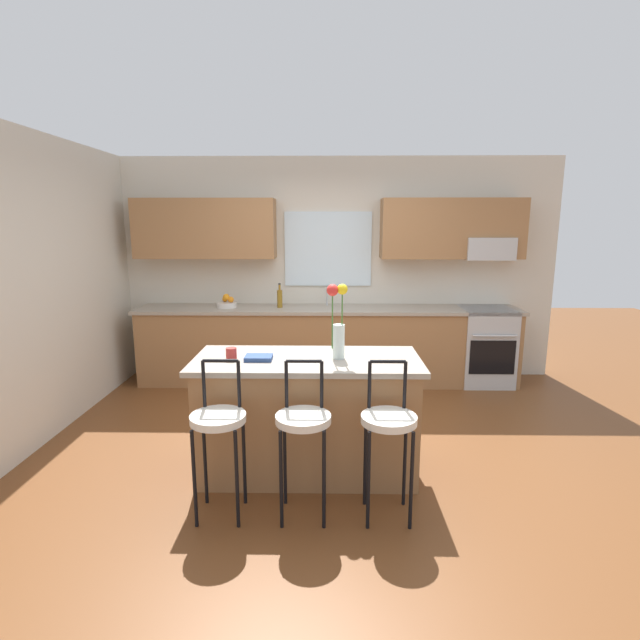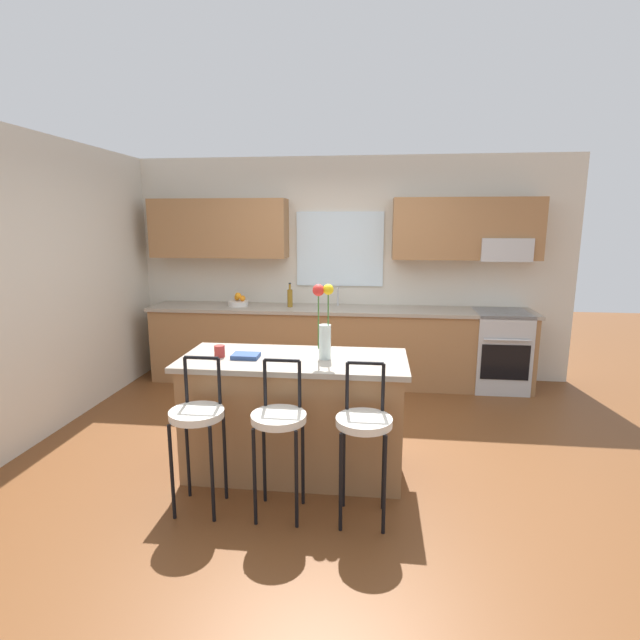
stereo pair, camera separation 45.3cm
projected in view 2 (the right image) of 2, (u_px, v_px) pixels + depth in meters
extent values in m
plane|color=brown|center=(322.00, 442.00, 4.32)|extent=(14.00, 14.00, 0.00)
cube|color=beige|center=(59.00, 283.00, 4.64)|extent=(0.12, 4.60, 2.70)
cube|color=beige|center=(340.00, 269.00, 6.06)|extent=(5.60, 0.12, 2.70)
cube|color=#996B42|center=(219.00, 228.00, 5.90)|extent=(1.67, 0.34, 0.70)
cube|color=#996B42|center=(466.00, 229.00, 5.57)|extent=(1.67, 0.34, 0.70)
cube|color=silver|center=(340.00, 249.00, 5.94)|extent=(1.06, 0.03, 0.90)
cube|color=#B7BABC|center=(504.00, 249.00, 5.54)|extent=(0.56, 0.36, 0.26)
cube|color=#996B42|center=(337.00, 347.00, 5.89)|extent=(4.50, 0.60, 0.88)
cube|color=#9E9384|center=(338.00, 309.00, 5.80)|extent=(4.56, 0.64, 0.04)
cube|color=#B7BABC|center=(337.00, 314.00, 5.81)|extent=(0.54, 0.38, 0.11)
cylinder|color=#B7BABC|center=(338.00, 297.00, 5.93)|extent=(0.02, 0.02, 0.22)
cylinder|color=#B7BABC|center=(338.00, 288.00, 5.85)|extent=(0.02, 0.12, 0.02)
cube|color=#B7BABC|center=(499.00, 350.00, 5.65)|extent=(0.60, 0.60, 0.92)
cube|color=black|center=(505.00, 362.00, 5.38)|extent=(0.52, 0.02, 0.40)
cylinder|color=#B7BABC|center=(508.00, 340.00, 5.29)|extent=(0.50, 0.02, 0.02)
cube|color=#996B42|center=(294.00, 417.00, 3.76)|extent=(1.63, 0.67, 0.88)
cube|color=#9E9384|center=(294.00, 360.00, 3.67)|extent=(1.71, 0.75, 0.04)
cylinder|color=black|center=(172.00, 472.00, 3.15)|extent=(0.02, 0.02, 0.66)
cylinder|color=black|center=(212.00, 475.00, 3.12)|extent=(0.02, 0.02, 0.66)
cylinder|color=black|center=(188.00, 453.00, 3.41)|extent=(0.02, 0.02, 0.66)
cylinder|color=black|center=(225.00, 455.00, 3.38)|extent=(0.02, 0.02, 0.66)
cylinder|color=silver|center=(197.00, 414.00, 3.19)|extent=(0.36, 0.36, 0.05)
cylinder|color=black|center=(186.00, 380.00, 3.30)|extent=(0.02, 0.02, 0.32)
cylinder|color=black|center=(219.00, 381.00, 3.28)|extent=(0.02, 0.02, 0.32)
cylinder|color=black|center=(201.00, 358.00, 3.26)|extent=(0.23, 0.02, 0.02)
cylinder|color=black|center=(255.00, 477.00, 3.09)|extent=(0.02, 0.02, 0.66)
cylinder|color=black|center=(296.00, 480.00, 3.06)|extent=(0.02, 0.02, 0.66)
cylinder|color=black|center=(264.00, 457.00, 3.35)|extent=(0.02, 0.02, 0.66)
cylinder|color=black|center=(303.00, 459.00, 3.32)|extent=(0.02, 0.02, 0.66)
cylinder|color=silver|center=(279.00, 418.00, 3.13)|extent=(0.36, 0.36, 0.05)
cylinder|color=black|center=(265.00, 383.00, 3.24)|extent=(0.02, 0.02, 0.32)
cylinder|color=black|center=(300.00, 384.00, 3.21)|extent=(0.02, 0.02, 0.32)
cylinder|color=black|center=(282.00, 360.00, 3.20)|extent=(0.23, 0.02, 0.02)
cylinder|color=black|center=(341.00, 483.00, 3.02)|extent=(0.02, 0.02, 0.66)
cylinder|color=black|center=(384.00, 485.00, 2.99)|extent=(0.02, 0.02, 0.66)
cylinder|color=black|center=(344.00, 462.00, 3.29)|extent=(0.02, 0.02, 0.66)
cylinder|color=black|center=(384.00, 464.00, 3.26)|extent=(0.02, 0.02, 0.66)
cylinder|color=silver|center=(364.00, 422.00, 3.07)|extent=(0.36, 0.36, 0.05)
cylinder|color=black|center=(347.00, 386.00, 3.18)|extent=(0.02, 0.02, 0.32)
cylinder|color=black|center=(383.00, 387.00, 3.15)|extent=(0.02, 0.02, 0.32)
cylinder|color=black|center=(366.00, 363.00, 3.13)|extent=(0.23, 0.02, 0.02)
cylinder|color=silver|center=(325.00, 342.00, 3.61)|extent=(0.09, 0.09, 0.26)
cylinder|color=#3D722D|center=(328.00, 319.00, 3.57)|extent=(0.01, 0.01, 0.45)
sphere|color=yellow|center=(328.00, 289.00, 3.53)|extent=(0.08, 0.08, 0.08)
cylinder|color=#3D722D|center=(318.00, 320.00, 3.58)|extent=(0.01, 0.01, 0.44)
sphere|color=red|center=(318.00, 290.00, 3.53)|extent=(0.09, 0.09, 0.09)
cylinder|color=#A52D28|center=(220.00, 351.00, 3.67)|extent=(0.08, 0.08, 0.09)
cube|color=navy|center=(246.00, 356.00, 3.65)|extent=(0.20, 0.15, 0.03)
cylinder|color=silver|center=(238.00, 303.00, 5.93)|extent=(0.24, 0.24, 0.06)
sphere|color=orange|center=(242.00, 298.00, 5.91)|extent=(0.07, 0.07, 0.07)
sphere|color=orange|center=(237.00, 298.00, 5.96)|extent=(0.07, 0.07, 0.07)
sphere|color=orange|center=(238.00, 296.00, 5.91)|extent=(0.08, 0.08, 0.08)
cylinder|color=olive|center=(290.00, 298.00, 5.84)|extent=(0.06, 0.06, 0.21)
cylinder|color=olive|center=(290.00, 287.00, 5.81)|extent=(0.03, 0.03, 0.07)
cylinder|color=black|center=(290.00, 284.00, 5.80)|extent=(0.03, 0.03, 0.02)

